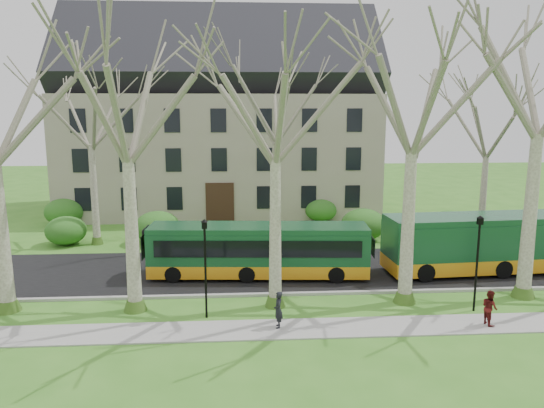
{
  "coord_description": "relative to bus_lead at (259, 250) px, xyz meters",
  "views": [
    {
      "loc": [
        -4.55,
        -22.99,
        9.14
      ],
      "look_at": [
        -2.87,
        3.0,
        4.27
      ],
      "focal_mm": 35.0,
      "sensor_mm": 36.0,
      "label": 1
    }
  ],
  "objects": [
    {
      "name": "ground",
      "position": [
        3.51,
        -4.41,
        -1.51
      ],
      "size": [
        120.0,
        120.0,
        0.0
      ],
      "primitive_type": "plane",
      "color": "#397722",
      "rests_on": "ground"
    },
    {
      "name": "sidewalk",
      "position": [
        3.51,
        -6.91,
        -1.48
      ],
      "size": [
        70.0,
        2.0,
        0.06
      ],
      "primitive_type": "cube",
      "color": "gray",
      "rests_on": "ground"
    },
    {
      "name": "road",
      "position": [
        3.51,
        1.09,
        -1.48
      ],
      "size": [
        80.0,
        8.0,
        0.06
      ],
      "primitive_type": "cube",
      "color": "black",
      "rests_on": "ground"
    },
    {
      "name": "curb",
      "position": [
        3.51,
        -2.91,
        -1.44
      ],
      "size": [
        80.0,
        0.25,
        0.14
      ],
      "primitive_type": "cube",
      "color": "#A5A39E",
      "rests_on": "ground"
    },
    {
      "name": "building",
      "position": [
        -2.49,
        19.59,
        6.56
      ],
      "size": [
        26.5,
        12.2,
        16.0
      ],
      "color": "gray",
      "rests_on": "ground"
    },
    {
      "name": "tree_row_verge",
      "position": [
        3.51,
        -4.11,
        5.49
      ],
      "size": [
        49.0,
        7.0,
        14.0
      ],
      "color": "gray",
      "rests_on": "ground"
    },
    {
      "name": "tree_row_far",
      "position": [
        2.17,
        6.59,
        4.49
      ],
      "size": [
        33.0,
        7.0,
        12.0
      ],
      "color": "gray",
      "rests_on": "ground"
    },
    {
      "name": "lamp_row",
      "position": [
        3.51,
        -5.41,
        1.06
      ],
      "size": [
        36.22,
        0.22,
        4.3
      ],
      "color": "black",
      "rests_on": "ground"
    },
    {
      "name": "hedges",
      "position": [
        -1.16,
        9.59,
        -0.51
      ],
      "size": [
        30.6,
        8.6,
        2.0
      ],
      "color": "#1B5E1E",
      "rests_on": "ground"
    },
    {
      "name": "bus_lead",
      "position": [
        0.0,
        0.0,
        0.0
      ],
      "size": [
        11.73,
        3.22,
        2.9
      ],
      "primitive_type": null,
      "rotation": [
        0.0,
        0.0,
        -0.07
      ],
      "color": "#144727",
      "rests_on": "road"
    },
    {
      "name": "bus_follow",
      "position": [
        13.54,
        0.07,
        0.19
      ],
      "size": [
        13.29,
        3.61,
        3.28
      ],
      "primitive_type": null,
      "rotation": [
        0.0,
        0.0,
        0.07
      ],
      "color": "#144727",
      "rests_on": "road"
    },
    {
      "name": "pedestrian_a",
      "position": [
        0.55,
        -6.77,
        -0.68
      ],
      "size": [
        0.38,
        0.57,
        1.54
      ],
      "primitive_type": "imported",
      "rotation": [
        0.0,
        0.0,
        -1.59
      ],
      "color": "black",
      "rests_on": "sidewalk"
    },
    {
      "name": "pedestrian_b",
      "position": [
        9.41,
        -7.04,
        -0.71
      ],
      "size": [
        0.65,
        0.79,
        1.49
      ],
      "primitive_type": "imported",
      "rotation": [
        0.0,
        0.0,
        1.7
      ],
      "color": "#521212",
      "rests_on": "sidewalk"
    }
  ]
}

